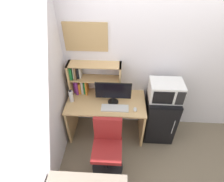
{
  "coord_description": "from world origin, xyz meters",
  "views": [
    {
      "loc": [
        -0.69,
        -2.5,
        2.75
      ],
      "look_at": [
        -0.81,
        -0.36,
        1.02
      ],
      "focal_mm": 28.81,
      "sensor_mm": 36.0,
      "label": 1
    }
  ],
  "objects_px": {
    "keyboard": "(115,108)",
    "mini_fridge": "(159,117)",
    "monitor": "(113,92)",
    "desk_chair": "(107,149)",
    "microwave": "(166,91)",
    "computer_mouse": "(135,109)",
    "wall_corkboard": "(86,37)",
    "water_bottle": "(71,96)",
    "hutch_bookshelf": "(87,79)"
  },
  "relations": [
    {
      "from": "hutch_bookshelf",
      "to": "keyboard",
      "type": "height_order",
      "value": "hutch_bookshelf"
    },
    {
      "from": "monitor",
      "to": "wall_corkboard",
      "type": "relative_size",
      "value": 0.88
    },
    {
      "from": "keyboard",
      "to": "desk_chair",
      "type": "height_order",
      "value": "desk_chair"
    },
    {
      "from": "microwave",
      "to": "wall_corkboard",
      "type": "height_order",
      "value": "wall_corkboard"
    },
    {
      "from": "water_bottle",
      "to": "desk_chair",
      "type": "xyz_separation_m",
      "value": [
        0.63,
        -0.64,
        -0.45
      ]
    },
    {
      "from": "keyboard",
      "to": "computer_mouse",
      "type": "height_order",
      "value": "computer_mouse"
    },
    {
      "from": "microwave",
      "to": "desk_chair",
      "type": "relative_size",
      "value": 0.53
    },
    {
      "from": "hutch_bookshelf",
      "to": "microwave",
      "type": "relative_size",
      "value": 1.69
    },
    {
      "from": "monitor",
      "to": "water_bottle",
      "type": "xyz_separation_m",
      "value": [
        -0.68,
        -0.01,
        -0.11
      ]
    },
    {
      "from": "water_bottle",
      "to": "wall_corkboard",
      "type": "xyz_separation_m",
      "value": [
        0.26,
        0.34,
        0.85
      ]
    },
    {
      "from": "computer_mouse",
      "to": "mini_fridge",
      "type": "xyz_separation_m",
      "value": [
        0.46,
        0.2,
        -0.35
      ]
    },
    {
      "from": "computer_mouse",
      "to": "water_bottle",
      "type": "bearing_deg",
      "value": 171.47
    },
    {
      "from": "hutch_bookshelf",
      "to": "keyboard",
      "type": "xyz_separation_m",
      "value": [
        0.48,
        -0.38,
        -0.28
      ]
    },
    {
      "from": "hutch_bookshelf",
      "to": "monitor",
      "type": "relative_size",
      "value": 1.5
    },
    {
      "from": "monitor",
      "to": "desk_chair",
      "type": "relative_size",
      "value": 0.6
    },
    {
      "from": "wall_corkboard",
      "to": "desk_chair",
      "type": "bearing_deg",
      "value": -69.2
    },
    {
      "from": "computer_mouse",
      "to": "microwave",
      "type": "height_order",
      "value": "microwave"
    },
    {
      "from": "monitor",
      "to": "wall_corkboard",
      "type": "bearing_deg",
      "value": 142.04
    },
    {
      "from": "computer_mouse",
      "to": "microwave",
      "type": "bearing_deg",
      "value": 23.66
    },
    {
      "from": "hutch_bookshelf",
      "to": "keyboard",
      "type": "bearing_deg",
      "value": -38.11
    },
    {
      "from": "water_bottle",
      "to": "mini_fridge",
      "type": "distance_m",
      "value": 1.55
    },
    {
      "from": "keyboard",
      "to": "mini_fridge",
      "type": "relative_size",
      "value": 0.49
    },
    {
      "from": "computer_mouse",
      "to": "mini_fridge",
      "type": "relative_size",
      "value": 0.11
    },
    {
      "from": "microwave",
      "to": "water_bottle",
      "type": "bearing_deg",
      "value": -178.13
    },
    {
      "from": "mini_fridge",
      "to": "monitor",
      "type": "bearing_deg",
      "value": -177.62
    },
    {
      "from": "computer_mouse",
      "to": "desk_chair",
      "type": "distance_m",
      "value": 0.73
    },
    {
      "from": "keyboard",
      "to": "desk_chair",
      "type": "bearing_deg",
      "value": -99.29
    },
    {
      "from": "monitor",
      "to": "water_bottle",
      "type": "relative_size",
      "value": 2.51
    },
    {
      "from": "monitor",
      "to": "mini_fridge",
      "type": "bearing_deg",
      "value": 2.38
    },
    {
      "from": "keyboard",
      "to": "computer_mouse",
      "type": "xyz_separation_m",
      "value": [
        0.31,
        -0.02,
        0.01
      ]
    },
    {
      "from": "water_bottle",
      "to": "mini_fridge",
      "type": "bearing_deg",
      "value": 1.76
    },
    {
      "from": "hutch_bookshelf",
      "to": "microwave",
      "type": "height_order",
      "value": "hutch_bookshelf"
    },
    {
      "from": "keyboard",
      "to": "monitor",
      "type": "bearing_deg",
      "value": 102.73
    },
    {
      "from": "hutch_bookshelf",
      "to": "desk_chair",
      "type": "distance_m",
      "value": 1.16
    },
    {
      "from": "keyboard",
      "to": "microwave",
      "type": "relative_size",
      "value": 0.85
    },
    {
      "from": "keyboard",
      "to": "desk_chair",
      "type": "relative_size",
      "value": 0.45
    },
    {
      "from": "microwave",
      "to": "desk_chair",
      "type": "bearing_deg",
      "value": -141.33
    },
    {
      "from": "hutch_bookshelf",
      "to": "computer_mouse",
      "type": "height_order",
      "value": "hutch_bookshelf"
    },
    {
      "from": "computer_mouse",
      "to": "water_bottle",
      "type": "relative_size",
      "value": 0.41
    },
    {
      "from": "mini_fridge",
      "to": "desk_chair",
      "type": "bearing_deg",
      "value": -141.45
    },
    {
      "from": "monitor",
      "to": "mini_fridge",
      "type": "xyz_separation_m",
      "value": [
        0.81,
        0.03,
        -0.55
      ]
    },
    {
      "from": "water_bottle",
      "to": "microwave",
      "type": "distance_m",
      "value": 1.49
    },
    {
      "from": "computer_mouse",
      "to": "wall_corkboard",
      "type": "relative_size",
      "value": 0.14
    },
    {
      "from": "keyboard",
      "to": "wall_corkboard",
      "type": "distance_m",
      "value": 1.15
    },
    {
      "from": "mini_fridge",
      "to": "wall_corkboard",
      "type": "distance_m",
      "value": 1.81
    },
    {
      "from": "mini_fridge",
      "to": "desk_chair",
      "type": "height_order",
      "value": "desk_chair"
    },
    {
      "from": "hutch_bookshelf",
      "to": "wall_corkboard",
      "type": "relative_size",
      "value": 1.31
    },
    {
      "from": "hutch_bookshelf",
      "to": "mini_fridge",
      "type": "xyz_separation_m",
      "value": [
        1.26,
        -0.2,
        -0.62
      ]
    },
    {
      "from": "microwave",
      "to": "keyboard",
      "type": "bearing_deg",
      "value": -166.71
    },
    {
      "from": "desk_chair",
      "to": "wall_corkboard",
      "type": "relative_size",
      "value": 1.46
    }
  ]
}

